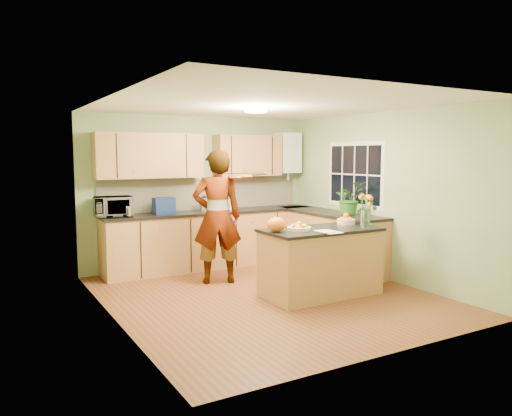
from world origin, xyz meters
TOP-DOWN VIEW (x-y plane):
  - floor at (0.00, 0.00)m, footprint 4.50×4.50m
  - ceiling at (0.00, 0.00)m, footprint 4.00×4.50m
  - wall_back at (0.00, 2.25)m, footprint 4.00×0.02m
  - wall_front at (0.00, -2.25)m, footprint 4.00×0.02m
  - wall_left at (-2.00, 0.00)m, footprint 0.02×4.50m
  - wall_right at (2.00, 0.00)m, footprint 0.02×4.50m
  - back_counter at (0.10, 1.95)m, footprint 3.64×0.62m
  - right_counter at (1.70, 0.85)m, footprint 0.62×2.24m
  - splashback at (0.10, 2.23)m, footprint 3.60×0.02m
  - upper_cabinets at (-0.18, 2.08)m, footprint 3.20×0.34m
  - boiler at (1.70, 2.09)m, footprint 0.40×0.30m
  - window_right at (1.99, 0.60)m, footprint 0.01×1.30m
  - light_switch at (-1.99, -0.60)m, footprint 0.02×0.09m
  - ceiling_lamp at (0.00, 0.30)m, footprint 0.30×0.30m
  - peninsula_island at (0.64, -0.32)m, footprint 1.56×0.80m
  - fruit_dish at (0.29, -0.32)m, footprint 0.30×0.30m
  - orange_bowl at (1.19, -0.17)m, footprint 0.25×0.25m
  - flower_vase at (1.24, -0.50)m, footprint 0.28×0.28m
  - orange_bag at (-0.03, -0.27)m, footprint 0.28×0.25m
  - papers at (0.54, -0.62)m, footprint 0.23×0.31m
  - violinist at (-0.27, 0.96)m, footprint 0.82×0.67m
  - violin at (-0.07, 0.74)m, footprint 0.60×0.52m
  - microwave at (-1.51, 1.96)m, footprint 0.59×0.43m
  - blue_box at (-0.73, 1.94)m, footprint 0.33×0.25m
  - kettle at (-0.04, 1.93)m, footprint 0.16×0.16m
  - jar_cream at (0.32, 1.98)m, footprint 0.12×0.12m
  - jar_white at (0.46, 1.93)m, footprint 0.14×0.14m
  - potted_plant at (1.70, 0.38)m, footprint 0.50×0.44m

SIDE VIEW (x-z plane):
  - floor at x=0.00m, z-range 0.00..0.00m
  - peninsula_island at x=0.64m, z-range 0.00..0.90m
  - back_counter at x=0.10m, z-range 0.00..0.94m
  - right_counter at x=1.70m, z-range 0.00..0.94m
  - papers at x=0.54m, z-range 0.90..0.91m
  - fruit_dish at x=0.29m, z-range 0.89..0.99m
  - orange_bowl at x=1.19m, z-range 0.89..1.03m
  - violinist at x=-0.27m, z-range 0.00..1.94m
  - orange_bag at x=-0.03m, z-range 0.90..1.08m
  - jar_cream at x=0.32m, z-range 0.94..1.09m
  - jar_white at x=0.46m, z-range 0.94..1.11m
  - kettle at x=-0.04m, z-range 0.91..1.22m
  - blue_box at x=-0.73m, z-range 0.94..1.20m
  - microwave at x=-1.51m, z-range 0.94..1.24m
  - potted_plant at x=1.70m, z-range 0.94..1.46m
  - splashback at x=0.10m, z-range 0.94..1.46m
  - flower_vase at x=1.24m, z-range 0.98..1.49m
  - wall_back at x=0.00m, z-range 0.00..2.50m
  - wall_front at x=0.00m, z-range 0.00..2.50m
  - wall_left at x=-2.00m, z-range 0.00..2.50m
  - wall_right at x=2.00m, z-range 0.00..2.50m
  - light_switch at x=-1.99m, z-range 1.26..1.34m
  - window_right at x=1.99m, z-range 1.02..2.08m
  - violin at x=-0.07m, z-range 1.48..1.63m
  - upper_cabinets at x=-0.18m, z-range 1.50..2.20m
  - boiler at x=1.70m, z-range 1.47..2.33m
  - ceiling_lamp at x=0.00m, z-range 2.43..2.50m
  - ceiling at x=0.00m, z-range 2.49..2.51m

